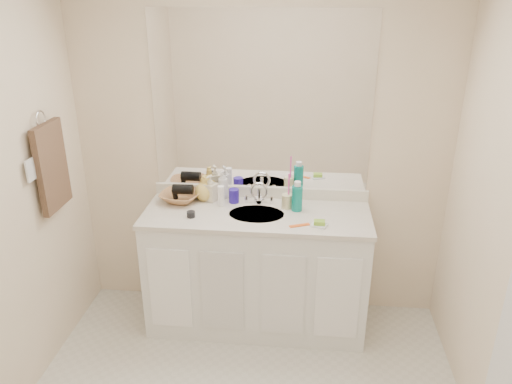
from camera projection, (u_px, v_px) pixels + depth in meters
name	position (u px, v px, depth m)	size (l,w,h in m)	color
wall_back	(261.00, 154.00, 3.46)	(2.60, 0.02, 2.40)	beige
vanity_cabinet	(257.00, 271.00, 3.51)	(1.50, 0.55, 0.85)	white
countertop	(257.00, 214.00, 3.34)	(1.52, 0.57, 0.03)	beige
backsplash	(260.00, 192.00, 3.56)	(1.52, 0.03, 0.08)	white
sink_basin	(256.00, 215.00, 3.32)	(0.37, 0.37, 0.02)	beige
faucet	(259.00, 196.00, 3.46)	(0.02, 0.02, 0.11)	silver
mirror	(261.00, 103.00, 3.32)	(1.48, 0.01, 1.20)	white
blue_mug	(234.00, 196.00, 3.47)	(0.07, 0.07, 0.10)	#28179E
tan_cup	(287.00, 201.00, 3.39)	(0.07, 0.07, 0.10)	beige
toothbrush	(289.00, 187.00, 3.35)	(0.01, 0.01, 0.21)	#FF43B9
mouthwash_bottle	(297.00, 198.00, 3.34)	(0.07, 0.07, 0.17)	#0B8478
soap_dish	(319.00, 225.00, 3.15)	(0.10, 0.08, 0.01)	white
green_soap	(319.00, 222.00, 3.14)	(0.07, 0.05, 0.03)	#82B72C
orange_comb	(300.00, 225.00, 3.16)	(0.14, 0.03, 0.01)	orange
dark_jar	(191.00, 214.00, 3.27)	(0.05, 0.05, 0.04)	black
extra_white_bottle	(221.00, 196.00, 3.41)	(0.05, 0.05, 0.15)	white
soap_bottle_white	(223.00, 185.00, 3.53)	(0.08, 0.08, 0.20)	silver
soap_bottle_cream	(211.00, 188.00, 3.49)	(0.08, 0.09, 0.19)	beige
soap_bottle_yellow	(205.00, 188.00, 3.50)	(0.14, 0.14, 0.18)	#E3C158
wicker_basket	(181.00, 197.00, 3.50)	(0.27, 0.27, 0.07)	#A16C41
hair_dryer	(183.00, 189.00, 3.48)	(0.07, 0.07, 0.14)	black
towel_ring	(41.00, 119.00, 2.97)	(0.11, 0.11, 0.01)	silver
hand_towel	(52.00, 167.00, 3.08)	(0.04, 0.32, 0.55)	#37271D
switch_plate	(30.00, 170.00, 2.88)	(0.01, 0.09, 0.13)	white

